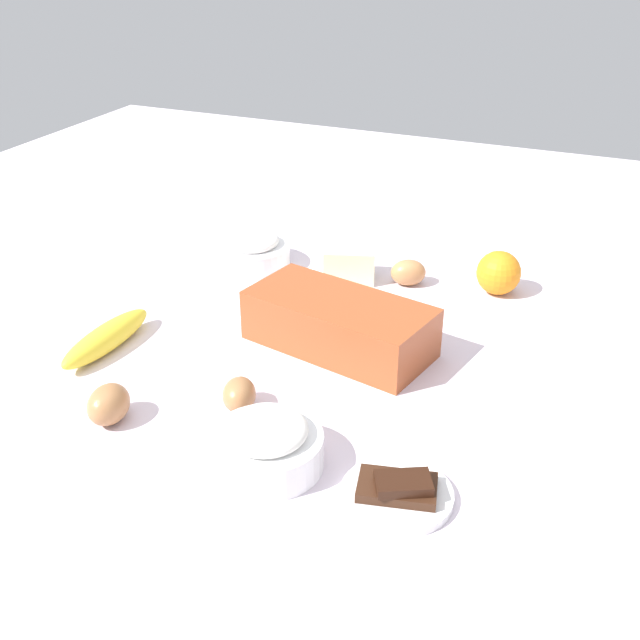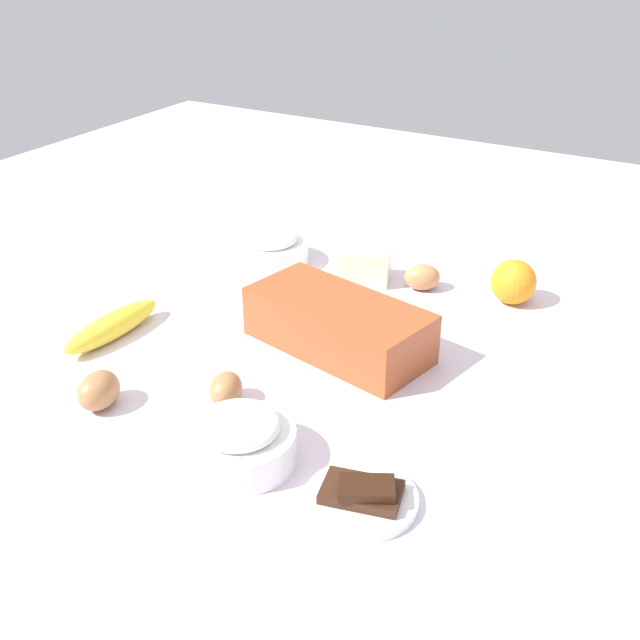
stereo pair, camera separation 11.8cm
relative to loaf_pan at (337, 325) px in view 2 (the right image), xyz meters
name	(u,v)px [view 2 (the right image)]	position (x,y,z in m)	size (l,w,h in m)	color
ground_plane	(320,348)	(-0.03, 0.00, -0.05)	(2.40, 2.40, 0.02)	silver
loaf_pan	(337,325)	(0.00, 0.00, 0.00)	(0.30, 0.19, 0.08)	#9E4723
flour_bowl	(239,439)	(0.03, -0.29, -0.01)	(0.14, 0.14, 0.07)	white
sugar_bowl	(271,247)	(-0.26, 0.22, -0.01)	(0.14, 0.14, 0.07)	white
banana	(112,326)	(-0.32, -0.14, -0.02)	(0.19, 0.04, 0.04)	yellow
orange_fruit	(513,282)	(0.18, 0.28, 0.00)	(0.08, 0.08, 0.08)	orange
butter_block	(364,265)	(-0.07, 0.23, -0.01)	(0.09, 0.06, 0.06)	#F4EDB2
egg_near_butter	(422,277)	(0.03, 0.25, -0.02)	(0.05, 0.05, 0.06)	#B77C4B
egg_beside_bowl	(99,390)	(-0.20, -0.29, -0.02)	(0.05, 0.05, 0.07)	#A46E42
egg_loose	(226,389)	(-0.06, -0.20, -0.02)	(0.04, 0.04, 0.06)	#A16C41
chocolate_plate	(362,496)	(0.19, -0.29, -0.03)	(0.13, 0.13, 0.03)	white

